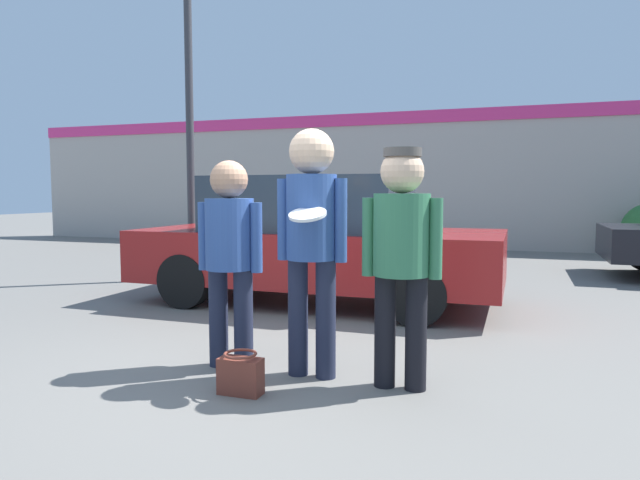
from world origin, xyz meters
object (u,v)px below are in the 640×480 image
Objects in this scene: person_right at (401,244)px; parked_car_near at (316,240)px; person_left at (230,245)px; handbag at (241,374)px; street_lamp at (203,54)px; person_middle_with_frisbee at (312,227)px.

person_right reaches higher than parked_car_near.
person_left reaches higher than handbag.
street_lamp reaches higher than handbag.
parked_car_near reaches higher than handbag.
handbag is at bearing -121.83° from person_middle_with_frisbee.
person_right is at bearing -45.26° from street_lamp.
person_left is at bearing -84.38° from parked_car_near.
parked_car_near is at bearing 120.45° from person_right.
handbag is (2.85, -4.37, -3.32)m from street_lamp.
person_left reaches higher than parked_car_near.
street_lamp is at bearing 134.74° from person_right.
street_lamp reaches higher than parked_car_near.
person_right is 0.38× the size of parked_car_near.
person_middle_with_frisbee is 6.13× the size of handbag.
street_lamp is 6.18m from handbag.
person_middle_with_frisbee reaches higher than parked_car_near.
person_left is 0.29× the size of street_lamp.
person_middle_with_frisbee is at bearing -70.84° from parked_car_near.
street_lamp is 18.66× the size of handbag.
person_middle_with_frisbee is 1.09× the size of person_right.
person_middle_with_frisbee is at bearing -50.49° from street_lamp.
person_left is at bearing -179.97° from person_middle_with_frisbee.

